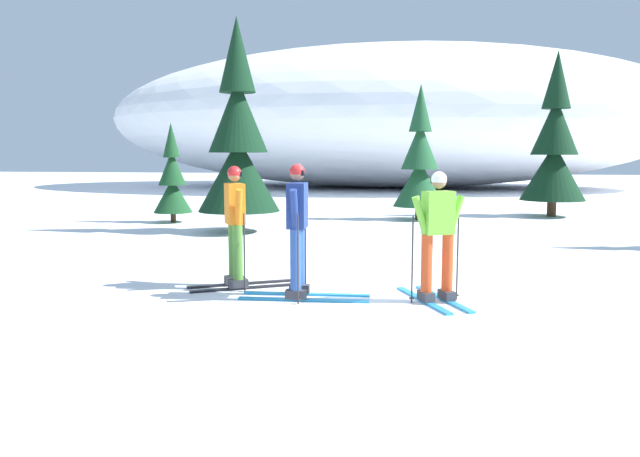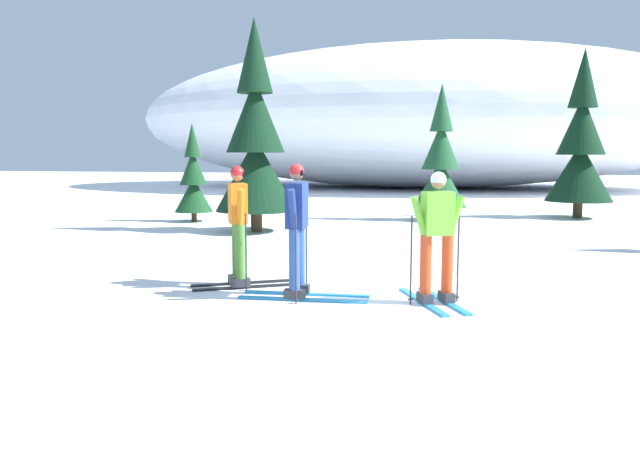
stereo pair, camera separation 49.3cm
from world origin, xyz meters
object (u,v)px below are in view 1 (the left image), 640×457
at_px(pine_tree_center, 420,164).
at_px(pine_tree_center_right, 554,148).
at_px(skier_navy_jacket, 298,228).
at_px(pine_tree_far_left, 172,181).
at_px(skier_lime_jacket, 437,235).
at_px(skier_orange_jacket, 236,224).
at_px(pine_tree_center_left, 238,144).

bearing_deg(pine_tree_center, pine_tree_center_right, 23.14).
relative_size(skier_navy_jacket, pine_tree_far_left, 0.63).
distance_m(pine_tree_far_left, pine_tree_center, 7.46).
height_order(skier_lime_jacket, pine_tree_center, pine_tree_center).
bearing_deg(skier_navy_jacket, skier_lime_jacket, 3.13).
xyz_separation_m(skier_orange_jacket, pine_tree_center, (2.47, 10.39, 0.78)).
bearing_deg(skier_lime_jacket, skier_orange_jacket, 172.26).
height_order(pine_tree_far_left, pine_tree_center, pine_tree_center).
relative_size(skier_lime_jacket, pine_tree_far_left, 0.60).
distance_m(pine_tree_center_left, pine_tree_center_right, 10.46).
distance_m(skier_lime_jacket, pine_tree_center_right, 13.21).
distance_m(skier_navy_jacket, pine_tree_center, 11.00).
bearing_deg(pine_tree_center_left, skier_navy_jacket, -66.05).
height_order(skier_orange_jacket, pine_tree_center, pine_tree_center).
height_order(skier_navy_jacket, pine_tree_center_right, pine_tree_center_right).
xyz_separation_m(skier_orange_jacket, pine_tree_center_right, (6.70, 12.19, 1.27)).
relative_size(skier_navy_jacket, pine_tree_center, 0.45).
xyz_separation_m(pine_tree_center_left, pine_tree_center_right, (8.72, 5.77, -0.05)).
height_order(skier_lime_jacket, pine_tree_far_left, pine_tree_far_left).
xyz_separation_m(skier_orange_jacket, pine_tree_far_left, (-4.68, 8.31, 0.28)).
height_order(skier_lime_jacket, skier_orange_jacket, skier_orange_jacket).
bearing_deg(pine_tree_far_left, pine_tree_center, 16.22).
bearing_deg(skier_navy_jacket, skier_orange_jacket, 154.61).
bearing_deg(pine_tree_center, skier_lime_jacket, -87.57).
xyz_separation_m(skier_navy_jacket, pine_tree_center_left, (-3.08, 6.92, 1.29)).
bearing_deg(pine_tree_far_left, pine_tree_center_right, 18.86).
distance_m(skier_navy_jacket, pine_tree_center_right, 13.95).
relative_size(pine_tree_far_left, pine_tree_center_right, 0.55).
bearing_deg(pine_tree_center_left, pine_tree_center_right, 33.49).
relative_size(skier_orange_jacket, pine_tree_center, 0.44).
distance_m(pine_tree_center_left, pine_tree_center, 6.02).
bearing_deg(skier_orange_jacket, pine_tree_center_left, 107.47).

